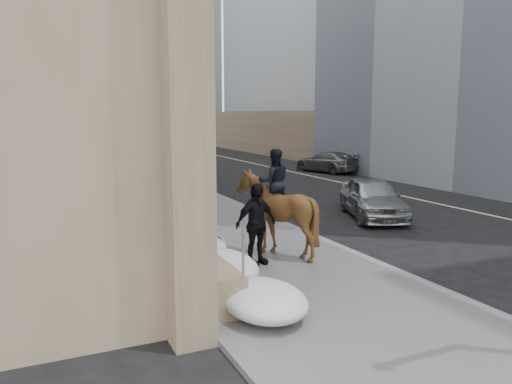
# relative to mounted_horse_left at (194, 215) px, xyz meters

# --- Properties ---
(ground) EXTENTS (140.00, 140.00, 0.00)m
(ground) POSITION_rel_mounted_horse_left_xyz_m (1.33, -2.34, -1.17)
(ground) COLOR black
(ground) RESTS_ON ground
(sidewalk) EXTENTS (5.00, 80.00, 0.12)m
(sidewalk) POSITION_rel_mounted_horse_left_xyz_m (1.33, 7.66, -1.11)
(sidewalk) COLOR #565759
(sidewalk) RESTS_ON ground
(curb) EXTENTS (0.24, 80.00, 0.12)m
(curb) POSITION_rel_mounted_horse_left_xyz_m (3.95, 7.66, -1.11)
(curb) COLOR slate
(curb) RESTS_ON ground
(lane_line) EXTENTS (0.15, 70.00, 0.01)m
(lane_line) POSITION_rel_mounted_horse_left_xyz_m (11.83, 7.66, -1.17)
(lane_line) COLOR #BFB78C
(lane_line) RESTS_ON ground
(limestone_building) EXTENTS (6.10, 44.00, 18.00)m
(limestone_building) POSITION_rel_mounted_horse_left_xyz_m (-3.93, 17.62, 7.73)
(limestone_building) COLOR #877258
(limestone_building) RESTS_ON ground
(far_podium) EXTENTS (2.00, 80.00, 4.00)m
(far_podium) POSITION_rel_mounted_horse_left_xyz_m (16.83, 7.66, 0.83)
(far_podium) COLOR #706048
(far_podium) RESTS_ON ground
(bg_building_mid) EXTENTS (30.00, 12.00, 28.00)m
(bg_building_mid) POSITION_rel_mounted_horse_left_xyz_m (5.33, 57.66, 12.83)
(bg_building_mid) COLOR slate
(bg_building_mid) RESTS_ON ground
(bg_building_far) EXTENTS (24.00, 12.00, 20.00)m
(bg_building_far) POSITION_rel_mounted_horse_left_xyz_m (-4.67, 69.66, 8.83)
(bg_building_far) COLOR gray
(bg_building_far) RESTS_ON ground
(streetlight_mid) EXTENTS (1.71, 0.24, 8.00)m
(streetlight_mid) POSITION_rel_mounted_horse_left_xyz_m (4.07, 11.66, 3.41)
(streetlight_mid) COLOR #2D2D30
(streetlight_mid) RESTS_ON ground
(streetlight_far) EXTENTS (1.71, 0.24, 8.00)m
(streetlight_far) POSITION_rel_mounted_horse_left_xyz_m (4.07, 31.66, 3.41)
(streetlight_far) COLOR #2D2D30
(streetlight_far) RESTS_ON ground
(traffic_signal) EXTENTS (4.10, 0.22, 6.00)m
(traffic_signal) POSITION_rel_mounted_horse_left_xyz_m (3.41, 19.66, 2.83)
(traffic_signal) COLOR #2D2D30
(traffic_signal) RESTS_ON ground
(snow_bank) EXTENTS (1.70, 18.10, 0.76)m
(snow_bank) POSITION_rel_mounted_horse_left_xyz_m (-0.09, 5.76, -0.70)
(snow_bank) COLOR silver
(snow_bank) RESTS_ON sidewalk
(mounted_horse_left) EXTENTS (1.78, 2.55, 2.65)m
(mounted_horse_left) POSITION_rel_mounted_horse_left_xyz_m (0.00, 0.00, 0.00)
(mounted_horse_left) COLOR #432214
(mounted_horse_left) RESTS_ON sidewalk
(mounted_horse_right) EXTENTS (2.18, 2.35, 2.76)m
(mounted_horse_right) POSITION_rel_mounted_horse_left_xyz_m (1.95, -0.83, 0.13)
(mounted_horse_right) COLOR #432913
(mounted_horse_right) RESTS_ON sidewalk
(pedestrian) EXTENTS (1.26, 0.76, 2.01)m
(pedestrian) POSITION_rel_mounted_horse_left_xyz_m (1.12, -1.41, -0.05)
(pedestrian) COLOR black
(pedestrian) RESTS_ON sidewalk
(car_silver) EXTENTS (3.24, 4.69, 1.48)m
(car_silver) POSITION_rel_mounted_horse_left_xyz_m (7.51, 2.37, -0.43)
(car_silver) COLOR #94979B
(car_silver) RESTS_ON ground
(car_grey) EXTENTS (3.00, 4.96, 1.35)m
(car_grey) POSITION_rel_mounted_horse_left_xyz_m (13.81, 15.29, -0.50)
(car_grey) COLOR #54565B
(car_grey) RESTS_ON ground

